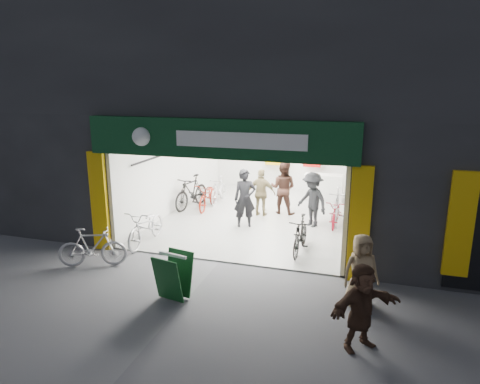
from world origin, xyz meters
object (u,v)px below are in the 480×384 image
at_px(bike_left_front, 147,226).
at_px(bike_right_front, 300,235).
at_px(pedestrian_near, 361,271).
at_px(parked_bike, 92,247).
at_px(sandwich_board, 173,275).

distance_m(bike_left_front, bike_right_front, 4.14).
xyz_separation_m(bike_left_front, bike_right_front, (4.10, 0.58, -0.02)).
bearing_deg(bike_left_front, pedestrian_near, -18.97).
bearing_deg(parked_bike, sandwich_board, -131.68).
bearing_deg(sandwich_board, parked_bike, 171.29).
bearing_deg(pedestrian_near, sandwich_board, 167.14).
relative_size(bike_right_front, sandwich_board, 1.71).
relative_size(bike_left_front, pedestrian_near, 1.30).
relative_size(bike_right_front, parked_bike, 1.00).
bearing_deg(bike_right_front, parked_bike, -151.26).
xyz_separation_m(bike_left_front, pedestrian_near, (5.64, -1.79, 0.24)).
height_order(pedestrian_near, sandwich_board, pedestrian_near).
distance_m(bike_right_front, parked_bike, 5.13).
xyz_separation_m(pedestrian_near, sandwich_board, (-3.60, -0.82, -0.22)).
bearing_deg(bike_right_front, bike_left_front, -169.56).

